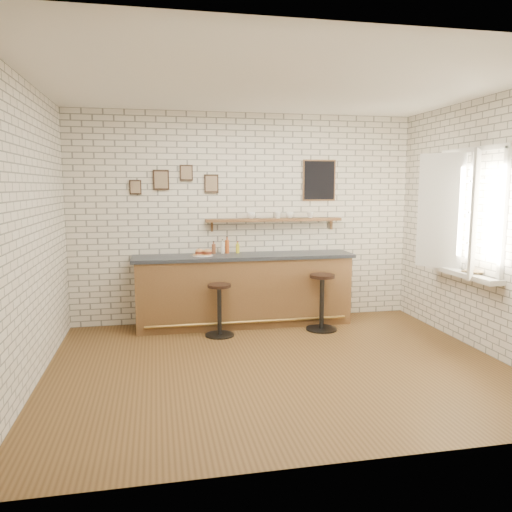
{
  "coord_description": "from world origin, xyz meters",
  "views": [
    {
      "loc": [
        -1.29,
        -5.14,
        1.97
      ],
      "look_at": [
        -0.07,
        0.9,
        1.1
      ],
      "focal_mm": 35.0,
      "sensor_mm": 36.0,
      "label": 1
    }
  ],
  "objects_px": {
    "sandwich_plate": "(203,255)",
    "shelf_cup_b": "(278,215)",
    "book_lower": "(470,273)",
    "shelf_cup_c": "(290,215)",
    "bitters_bottle_white": "(223,248)",
    "shelf_cup_d": "(310,215)",
    "bar_counter": "(244,290)",
    "bar_stool_left": "(219,308)",
    "shelf_cup_a": "(251,215)",
    "book_upper": "(468,271)",
    "bitters_bottle_brown": "(214,249)",
    "ciabatta_sandwich": "(203,252)",
    "condiment_bottle_yellow": "(238,248)",
    "bitters_bottle_amber": "(227,246)",
    "bar_stool_right": "(322,300)"
  },
  "relations": [
    {
      "from": "condiment_bottle_yellow",
      "to": "book_lower",
      "type": "xyz_separation_m",
      "value": [
        2.52,
        -1.77,
        -0.14
      ]
    },
    {
      "from": "bar_stool_left",
      "to": "book_upper",
      "type": "relative_size",
      "value": 3.18
    },
    {
      "from": "bitters_bottle_white",
      "to": "bitters_bottle_amber",
      "type": "distance_m",
      "value": 0.07
    },
    {
      "from": "shelf_cup_c",
      "to": "shelf_cup_b",
      "type": "bearing_deg",
      "value": 101.71
    },
    {
      "from": "bitters_bottle_brown",
      "to": "shelf_cup_b",
      "type": "height_order",
      "value": "shelf_cup_b"
    },
    {
      "from": "shelf_cup_c",
      "to": "book_upper",
      "type": "height_order",
      "value": "shelf_cup_c"
    },
    {
      "from": "bitters_bottle_brown",
      "to": "shelf_cup_c",
      "type": "xyz_separation_m",
      "value": [
        1.12,
        0.02,
        0.46
      ]
    },
    {
      "from": "bar_stool_left",
      "to": "bar_stool_right",
      "type": "height_order",
      "value": "bar_stool_right"
    },
    {
      "from": "sandwich_plate",
      "to": "shelf_cup_a",
      "type": "bearing_deg",
      "value": 15.94
    },
    {
      "from": "ciabatta_sandwich",
      "to": "bar_counter",
      "type": "bearing_deg",
      "value": 0.65
    },
    {
      "from": "bitters_bottle_brown",
      "to": "shelf_cup_b",
      "type": "relative_size",
      "value": 1.75
    },
    {
      "from": "condiment_bottle_yellow",
      "to": "shelf_cup_d",
      "type": "xyz_separation_m",
      "value": [
        1.09,
        0.02,
        0.46
      ]
    },
    {
      "from": "bitters_bottle_white",
      "to": "shelf_cup_d",
      "type": "bearing_deg",
      "value": 0.74
    },
    {
      "from": "bitters_bottle_white",
      "to": "shelf_cup_c",
      "type": "bearing_deg",
      "value": 0.97
    },
    {
      "from": "bitters_bottle_brown",
      "to": "shelf_cup_d",
      "type": "xyz_separation_m",
      "value": [
        1.43,
        0.02,
        0.46
      ]
    },
    {
      "from": "bar_stool_left",
      "to": "shelf_cup_b",
      "type": "relative_size",
      "value": 6.71
    },
    {
      "from": "condiment_bottle_yellow",
      "to": "book_upper",
      "type": "relative_size",
      "value": 0.77
    },
    {
      "from": "sandwich_plate",
      "to": "shelf_cup_c",
      "type": "distance_m",
      "value": 1.42
    },
    {
      "from": "shelf_cup_c",
      "to": "bar_stool_left",
      "type": "bearing_deg",
      "value": 132.48
    },
    {
      "from": "shelf_cup_d",
      "to": "bitters_bottle_amber",
      "type": "bearing_deg",
      "value": 153.81
    },
    {
      "from": "bitters_bottle_amber",
      "to": "bar_stool_right",
      "type": "distance_m",
      "value": 1.54
    },
    {
      "from": "book_lower",
      "to": "shelf_cup_c",
      "type": "bearing_deg",
      "value": 110.48
    },
    {
      "from": "bitters_bottle_white",
      "to": "bitters_bottle_amber",
      "type": "relative_size",
      "value": 0.82
    },
    {
      "from": "shelf_cup_c",
      "to": "shelf_cup_d",
      "type": "distance_m",
      "value": 0.31
    },
    {
      "from": "book_lower",
      "to": "bitters_bottle_brown",
      "type": "bearing_deg",
      "value": 124.48
    },
    {
      "from": "sandwich_plate",
      "to": "shelf_cup_b",
      "type": "xyz_separation_m",
      "value": [
        1.12,
        0.21,
        0.53
      ]
    },
    {
      "from": "shelf_cup_a",
      "to": "book_upper",
      "type": "relative_size",
      "value": 0.55
    },
    {
      "from": "sandwich_plate",
      "to": "bar_counter",
      "type": "bearing_deg",
      "value": 0.64
    },
    {
      "from": "shelf_cup_a",
      "to": "bar_counter",
      "type": "bearing_deg",
      "value": -141.72
    },
    {
      "from": "ciabatta_sandwich",
      "to": "shelf_cup_c",
      "type": "bearing_deg",
      "value": 9.14
    },
    {
      "from": "bar_counter",
      "to": "bar_stool_left",
      "type": "bearing_deg",
      "value": -131.27
    },
    {
      "from": "ciabatta_sandwich",
      "to": "bar_stool_right",
      "type": "relative_size",
      "value": 0.31
    },
    {
      "from": "ciabatta_sandwich",
      "to": "bar_stool_left",
      "type": "distance_m",
      "value": 0.85
    },
    {
      "from": "sandwich_plate",
      "to": "shelf_cup_c",
      "type": "bearing_deg",
      "value": 9.07
    },
    {
      "from": "bitters_bottle_white",
      "to": "book_lower",
      "type": "bearing_deg",
      "value": -32.88
    },
    {
      "from": "bar_stool_right",
      "to": "shelf_cup_a",
      "type": "xyz_separation_m",
      "value": [
        -0.85,
        0.68,
        1.13
      ]
    },
    {
      "from": "bitters_bottle_brown",
      "to": "shelf_cup_b",
      "type": "xyz_separation_m",
      "value": [
        0.94,
        0.02,
        0.47
      ]
    },
    {
      "from": "bar_counter",
      "to": "sandwich_plate",
      "type": "xyz_separation_m",
      "value": [
        -0.58,
        -0.01,
        0.51
      ]
    },
    {
      "from": "bar_stool_left",
      "to": "shelf_cup_a",
      "type": "height_order",
      "value": "shelf_cup_a"
    },
    {
      "from": "ciabatta_sandwich",
      "to": "shelf_cup_a",
      "type": "xyz_separation_m",
      "value": [
        0.71,
        0.21,
        0.49
      ]
    },
    {
      "from": "condiment_bottle_yellow",
      "to": "shelf_cup_b",
      "type": "xyz_separation_m",
      "value": [
        0.6,
        0.02,
        0.47
      ]
    },
    {
      "from": "shelf_cup_c",
      "to": "book_upper",
      "type": "relative_size",
      "value": 0.54
    },
    {
      "from": "ciabatta_sandwich",
      "to": "bar_stool_right",
      "type": "xyz_separation_m",
      "value": [
        1.57,
        -0.47,
        -0.65
      ]
    },
    {
      "from": "ciabatta_sandwich",
      "to": "condiment_bottle_yellow",
      "type": "bearing_deg",
      "value": 20.48
    },
    {
      "from": "ciabatta_sandwich",
      "to": "bitters_bottle_white",
      "type": "bearing_deg",
      "value": 33.14
    },
    {
      "from": "condiment_bottle_yellow",
      "to": "book_lower",
      "type": "relative_size",
      "value": 0.73
    },
    {
      "from": "bitters_bottle_brown",
      "to": "sandwich_plate",
      "type": "bearing_deg",
      "value": -132.69
    },
    {
      "from": "bar_counter",
      "to": "shelf_cup_d",
      "type": "bearing_deg",
      "value": 11.06
    },
    {
      "from": "shelf_cup_b",
      "to": "book_lower",
      "type": "distance_m",
      "value": 2.7
    },
    {
      "from": "bitters_bottle_white",
      "to": "book_upper",
      "type": "xyz_separation_m",
      "value": [
        2.74,
        -1.75,
        -0.13
      ]
    }
  ]
}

